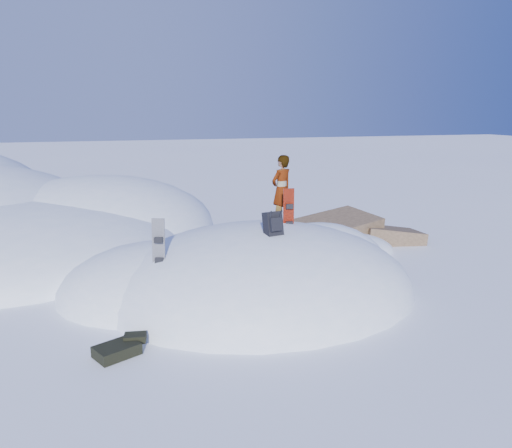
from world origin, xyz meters
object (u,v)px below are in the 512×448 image
object	(u,v)px
snowboard_red	(289,217)
person	(282,190)
backpack	(273,224)
snowboard_dark	(159,252)

from	to	relation	value
snowboard_red	person	xyz separation A→B (m)	(0.06, 0.66, 0.52)
snowboard_red	backpack	bearing A→B (deg)	-118.35
snowboard_red	person	bearing A→B (deg)	94.33
snowboard_red	backpack	world-z (taller)	snowboard_red
person	backpack	bearing A→B (deg)	36.75
snowboard_red	backpack	distance (m)	1.11
snowboard_red	snowboard_dark	world-z (taller)	snowboard_red
backpack	snowboard_red	bearing A→B (deg)	41.05
snowboard_dark	person	bearing A→B (deg)	47.51
snowboard_dark	snowboard_red	bearing A→B (deg)	37.20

